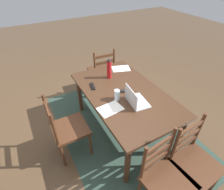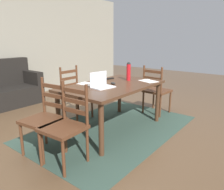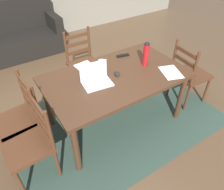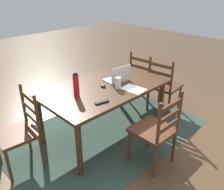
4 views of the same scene
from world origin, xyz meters
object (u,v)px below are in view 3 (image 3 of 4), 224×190
(couch, at_px, (13,37))
(tv_remote, at_px, (123,56))
(chair_left_near, at_px, (31,143))
(chair_far_head, at_px, (84,64))
(dining_table, at_px, (116,81))
(computer_mouse, at_px, (117,74))
(chair_left_far, at_px, (20,119))
(laptop, at_px, (96,78))
(water_bottle, at_px, (146,53))
(drinking_glass, at_px, (102,66))
(chair_right_near, at_px, (189,74))

(couch, xyz_separation_m, tv_remote, (0.98, -2.35, 0.40))
(chair_left_near, bearing_deg, chair_far_head, 43.38)
(tv_remote, bearing_deg, dining_table, 146.85)
(computer_mouse, bearing_deg, chair_left_far, -171.58)
(dining_table, height_order, computer_mouse, computer_mouse)
(laptop, height_order, water_bottle, water_bottle)
(dining_table, height_order, water_bottle, water_bottle)
(dining_table, bearing_deg, tv_remote, 44.56)
(drinking_glass, height_order, tv_remote, drinking_glass)
(dining_table, xyz_separation_m, drinking_glass, (-0.09, 0.17, 0.16))
(laptop, bearing_deg, chair_far_head, 73.06)
(tv_remote, bearing_deg, chair_left_near, 122.13)
(chair_far_head, xyz_separation_m, couch, (-0.64, 1.81, -0.11))
(laptop, xyz_separation_m, computer_mouse, (0.28, -0.01, -0.04))
(chair_left_near, xyz_separation_m, laptop, (0.86, 0.21, 0.34))
(drinking_glass, bearing_deg, chair_far_head, 82.72)
(chair_far_head, distance_m, laptop, 0.96)
(chair_left_far, height_order, laptop, laptop)
(couch, bearing_deg, tv_remote, -67.37)
(chair_right_near, relative_size, drinking_glass, 6.41)
(laptop, xyz_separation_m, tv_remote, (0.60, 0.32, -0.05))
(chair_far_head, bearing_deg, laptop, -106.94)
(drinking_glass, bearing_deg, chair_right_near, -16.82)
(chair_left_near, xyz_separation_m, computer_mouse, (1.15, 0.20, 0.30))
(computer_mouse, xyz_separation_m, tv_remote, (0.31, 0.33, -0.01))
(drinking_glass, xyz_separation_m, tv_remote, (0.42, 0.16, -0.06))
(couch, bearing_deg, chair_left_near, -99.50)
(dining_table, distance_m, chair_left_near, 1.16)
(tv_remote, bearing_deg, water_bottle, -149.77)
(laptop, bearing_deg, chair_left_far, 167.47)
(dining_table, xyz_separation_m, computer_mouse, (0.02, 0.01, 0.10))
(chair_left_near, height_order, water_bottle, water_bottle)
(chair_right_near, height_order, drinking_glass, chair_right_near)
(chair_right_near, bearing_deg, chair_far_head, 136.62)
(chair_far_head, xyz_separation_m, water_bottle, (0.44, -0.86, 0.44))
(chair_left_far, bearing_deg, couch, 79.00)
(laptop, bearing_deg, tv_remote, 28.23)
(chair_right_near, distance_m, couch, 3.38)
(water_bottle, bearing_deg, chair_right_near, -16.19)
(chair_left_far, relative_size, chair_right_near, 1.00)
(chair_right_near, relative_size, water_bottle, 3.05)
(chair_far_head, distance_m, tv_remote, 0.70)
(couch, bearing_deg, chair_right_near, -58.43)
(couch, relative_size, drinking_glass, 12.14)
(drinking_glass, bearing_deg, computer_mouse, -56.44)
(chair_left_near, relative_size, tv_remote, 5.59)
(dining_table, xyz_separation_m, water_bottle, (0.44, 0.00, 0.25))
(couch, bearing_deg, laptop, -81.85)
(chair_left_near, distance_m, water_bottle, 1.64)
(dining_table, xyz_separation_m, laptop, (-0.26, 0.01, 0.14))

